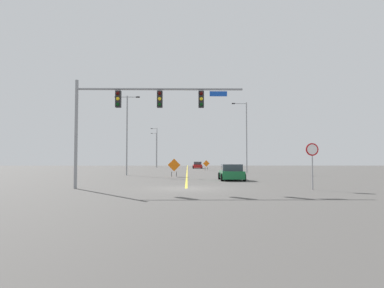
{
  "coord_description": "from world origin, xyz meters",
  "views": [
    {
      "loc": [
        0.08,
        -21.94,
        1.73
      ],
      "look_at": [
        0.76,
        31.45,
        4.28
      ],
      "focal_mm": 32.85,
      "sensor_mm": 36.0,
      "label": 1
    }
  ],
  "objects": [
    {
      "name": "street_lamp_mid_right",
      "position": [
        -7.14,
        19.79,
        5.48
      ],
      "size": [
        2.99,
        0.24,
        9.49
      ],
      "color": "gray",
      "rests_on": "ground"
    },
    {
      "name": "road_centre_stripe",
      "position": [
        0.0,
        56.97,
        0.0
      ],
      "size": [
        0.16,
        113.95,
        0.01
      ],
      "color": "yellow",
      "rests_on": "ground"
    },
    {
      "name": "car_red_near",
      "position": [
        2.27,
        56.26,
        0.71
      ],
      "size": [
        2.14,
        4.34,
        1.51
      ],
      "color": "red",
      "rests_on": "ground"
    },
    {
      "name": "construction_sign_median_far",
      "position": [
        -1.37,
        15.94,
        1.2
      ],
      "size": [
        1.36,
        0.2,
        1.95
      ],
      "color": "orange",
      "rests_on": "ground"
    },
    {
      "name": "street_lamp_far_left",
      "position": [
        8.27,
        27.24,
        5.43
      ],
      "size": [
        2.13,
        0.24,
        9.96
      ],
      "color": "gray",
      "rests_on": "ground"
    },
    {
      "name": "stop_sign",
      "position": [
        7.54,
        -1.07,
        1.96
      ],
      "size": [
        0.76,
        0.07,
        2.78
      ],
      "color": "gray",
      "rests_on": "ground"
    },
    {
      "name": "ground",
      "position": [
        0.0,
        0.0,
        0.0
      ],
      "size": [
        205.11,
        205.11,
        0.0
      ],
      "primitive_type": "plane",
      "color": "#4C4947"
    },
    {
      "name": "construction_sign_left_lane",
      "position": [
        3.4,
        40.22,
        1.15
      ],
      "size": [
        1.17,
        0.24,
        1.83
      ],
      "color": "orange",
      "rests_on": "ground"
    },
    {
      "name": "car_green_approaching",
      "position": [
        3.97,
        9.14,
        0.66
      ],
      "size": [
        2.16,
        4.1,
        1.41
      ],
      "color": "#196B38",
      "rests_on": "ground"
    },
    {
      "name": "street_lamp_near_right",
      "position": [
        -7.56,
        64.41,
        5.3
      ],
      "size": [
        1.62,
        0.24,
        9.8
      ],
      "color": "gray",
      "rests_on": "ground"
    },
    {
      "name": "traffic_signal_assembly",
      "position": [
        -3.16,
        -0.02,
        5.1
      ],
      "size": [
        10.54,
        0.44,
        6.8
      ],
      "color": "gray",
      "rests_on": "ground"
    },
    {
      "name": "street_lamp_near_left",
      "position": [
        -8.54,
        73.65,
        5.07
      ],
      "size": [
        1.57,
        0.24,
        9.35
      ],
      "color": "gray",
      "rests_on": "ground"
    }
  ]
}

